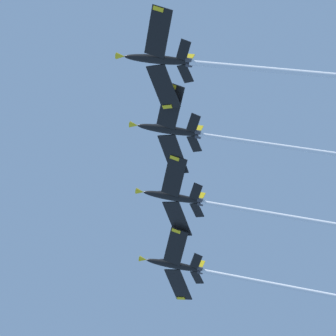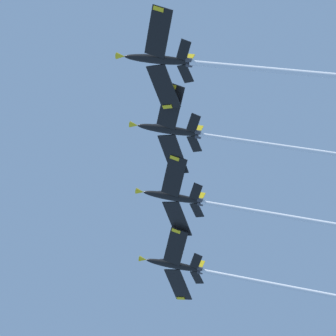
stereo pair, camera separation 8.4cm
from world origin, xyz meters
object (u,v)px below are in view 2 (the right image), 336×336
Objects in this scene: jet_far_left at (218,65)px; jet_inner_left at (214,136)px; jet_centre at (213,204)px; jet_inner_right at (216,273)px.

jet_inner_left reaches higher than jet_far_left.
jet_centre reaches higher than jet_inner_right.
jet_far_left is at bearing 50.75° from jet_inner_left.
jet_inner_left is (-9.79, -11.98, 1.74)m from jet_far_left.
jet_inner_left is 32.46m from jet_inner_right.
jet_inner_right is at bearing -133.50° from jet_centre.
jet_inner_right is at bearing -131.36° from jet_far_left.
jet_centre is at bearing 46.50° from jet_inner_right.
jet_centre is (-10.05, -11.53, -0.30)m from jet_inner_left.
jet_inner_right is (-11.80, -12.44, -1.08)m from jet_centre.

